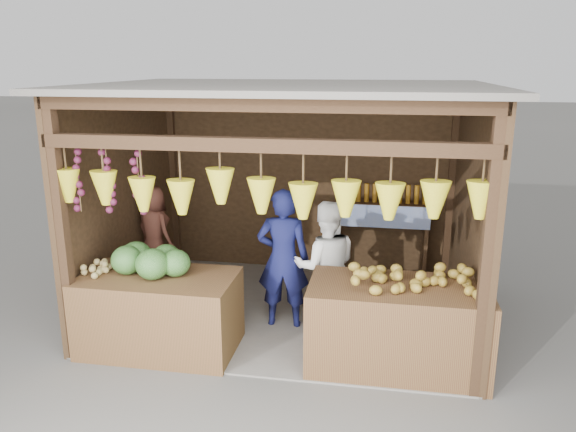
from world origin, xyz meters
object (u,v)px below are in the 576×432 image
object	(u,v)px
counter_left	(160,313)
counter_right	(397,327)
vendor_seated	(154,231)
man_standing	(283,259)
woman_standing	(326,267)

from	to	relation	value
counter_left	counter_right	xyz separation A→B (m)	(2.39, 0.05, 0.02)
counter_left	vendor_seated	xyz separation A→B (m)	(-0.59, 1.33, 0.45)
man_standing	woman_standing	size ratio (longest dim) A/B	1.08
counter_left	man_standing	size ratio (longest dim) A/B	0.99
counter_right	woman_standing	xyz separation A→B (m)	(-0.77, 0.69, 0.31)
counter_left	counter_right	bearing A→B (deg)	1.26
counter_right	man_standing	distance (m)	1.47
man_standing	woman_standing	world-z (taller)	man_standing
counter_left	vendor_seated	world-z (taller)	vendor_seated
woman_standing	vendor_seated	size ratio (longest dim) A/B	1.30
counter_right	counter_left	bearing A→B (deg)	-178.74
counter_right	man_standing	world-z (taller)	man_standing
counter_right	vendor_seated	bearing A→B (deg)	156.82
vendor_seated	man_standing	bearing A→B (deg)	-169.42
man_standing	woman_standing	bearing A→B (deg)	175.26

